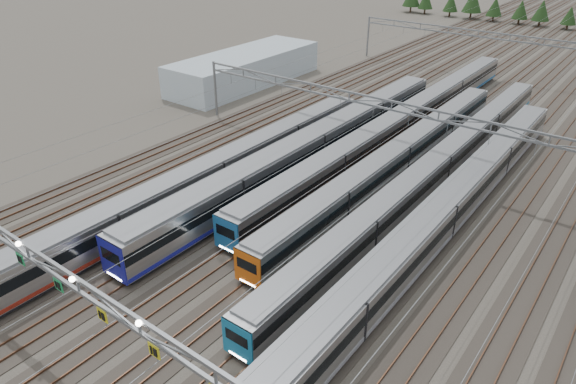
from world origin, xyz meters
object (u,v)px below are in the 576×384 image
Objects in this scene: train_c at (404,122)px; gantry_far at (509,43)px; train_f at (439,218)px; gantry_mid at (391,113)px; west_shed at (245,68)px; gantry_near at (76,289)px; train_b at (313,147)px; train_a at (215,174)px; train_e at (438,167)px; train_d at (398,158)px.

gantry_far is at bearing 86.43° from train_c.
gantry_mid is (-11.25, 11.58, 4.23)m from train_f.
gantry_mid is 1.88× the size of west_shed.
gantry_mid is (0.05, 40.12, -0.70)m from gantry_near.
gantry_near is at bearing -87.43° from train_c.
train_a is at bearing -110.84° from train_b.
west_shed is (-35.36, 14.92, -3.77)m from gantry_mid.
west_shed is at bearing 122.69° from gantry_near.
train_e is 46.77m from gantry_far.
gantry_far is at bearing 89.97° from gantry_near.
gantry_far reaches higher than train_d.
train_e is 39.96m from gantry_near.
train_a is 12.65m from train_b.
train_b is 9.82m from train_d.
train_f is (18.00, -5.90, -0.18)m from train_b.
train_e is at bearing -48.07° from train_c.
gantry_far is at bearing 82.41° from train_b.
west_shed reaches higher than train_c.
train_c is 13.47m from train_e.
train_e is 45.05m from west_shed.
train_b is at bearing -97.59° from gantry_far.
gantry_far is at bearing 92.76° from train_d.
train_f is at bearing -29.62° from west_shed.
gantry_near is 85.12m from gantry_far.
west_shed is at bearing 144.25° from train_b.
train_b is 1.08× the size of train_d.
train_d reaches higher than train_e.
west_shed reaches higher than train_e.
west_shed reaches higher than train_b.
gantry_near is (6.70, -34.44, 4.75)m from train_b.
gantry_far reaches higher than train_a.
train_a is 0.81× the size of train_f.
train_e is at bearing 18.85° from train_b.
train_f is 57.84m from gantry_far.
gantry_far reaches higher than train_c.
gantry_far is (6.75, 50.68, 4.05)m from train_b.
gantry_far is (0.00, 45.00, 0.00)m from gantry_mid.
west_shed is at bearing 157.12° from gantry_mid.
gantry_near reaches higher than train_d.
train_c reaches higher than train_e.
gantry_mid is (6.75, 5.68, 4.05)m from train_b.
train_c is 36.37m from gantry_far.
train_b reaches higher than train_c.
gantry_far is at bearing 98.34° from train_e.
train_c is 10.16m from gantry_mid.
train_b is 9.71m from gantry_mid.
train_a reaches higher than train_d.
train_d is at bearing -37.96° from gantry_mid.
train_c is 1.04× the size of train_e.
gantry_far is (0.05, 85.12, -0.70)m from gantry_near.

